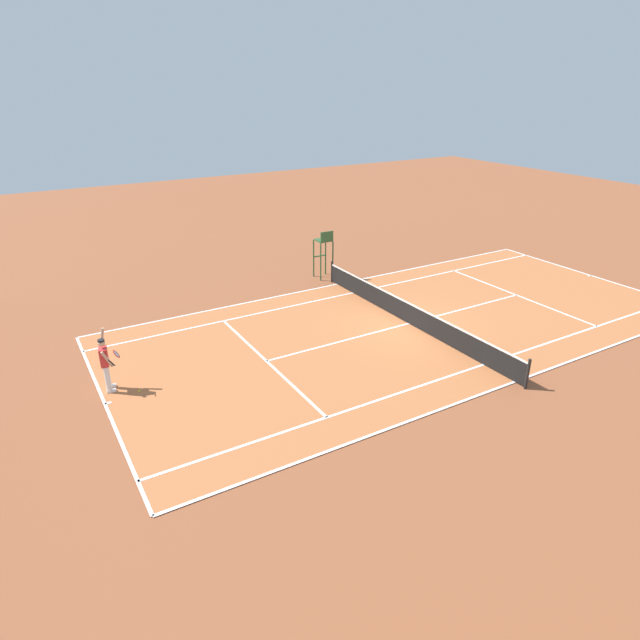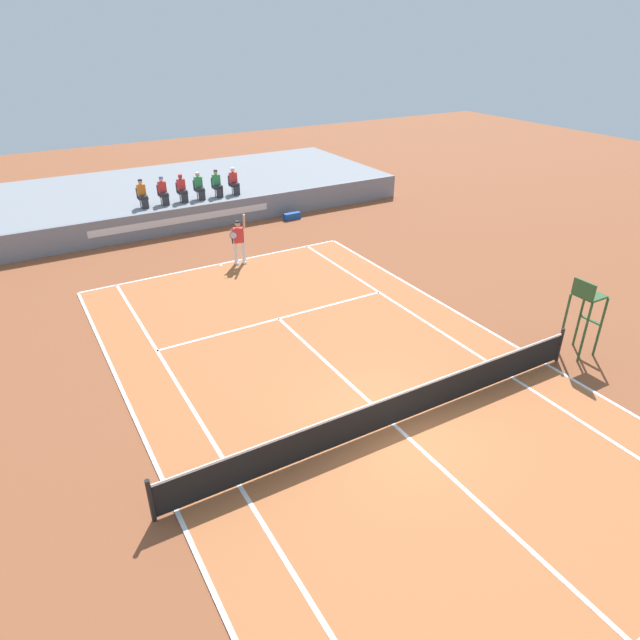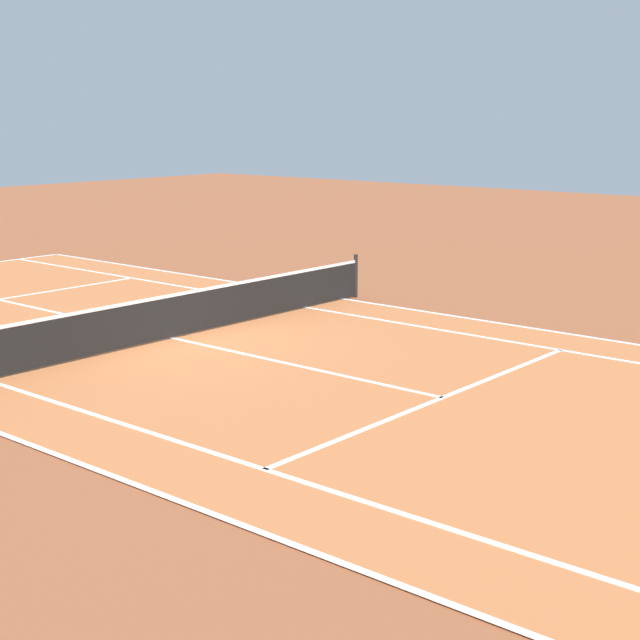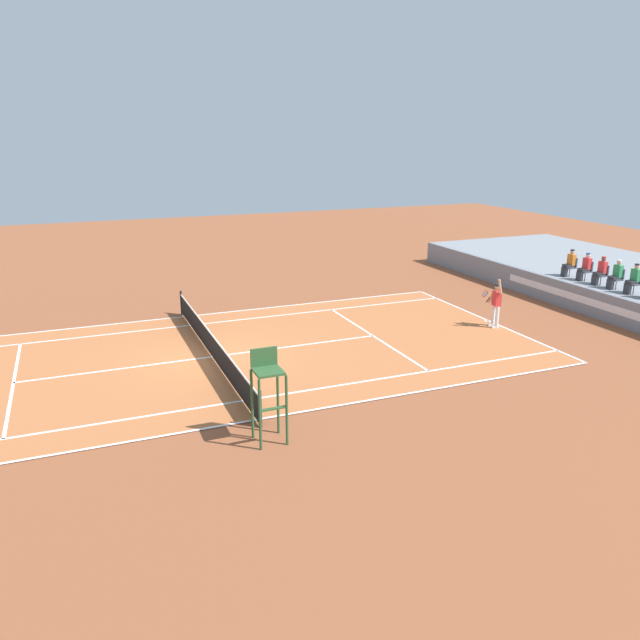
# 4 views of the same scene
# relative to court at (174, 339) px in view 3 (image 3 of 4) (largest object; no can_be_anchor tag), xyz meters

# --- Properties ---
(ground_plane) EXTENTS (80.00, 80.00, 0.00)m
(ground_plane) POSITION_rel_court_xyz_m (0.00, 0.00, -0.01)
(ground_plane) COLOR brown
(court) EXTENTS (11.08, 23.88, 0.03)m
(court) POSITION_rel_court_xyz_m (0.00, 0.00, 0.00)
(court) COLOR #B76638
(court) RESTS_ON ground
(net) EXTENTS (11.98, 0.10, 1.07)m
(net) POSITION_rel_court_xyz_m (0.00, 0.00, 0.51)
(net) COLOR black
(net) RESTS_ON ground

